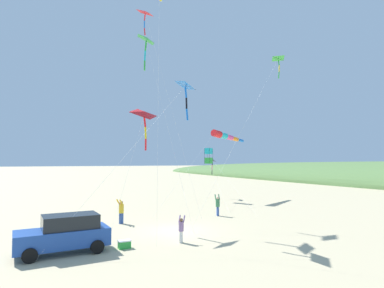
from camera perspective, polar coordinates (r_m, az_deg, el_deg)
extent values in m
plane|color=#C6B58C|center=(21.25, -2.80, -15.36)|extent=(600.00, 600.00, 0.00)
cube|color=#1E479E|center=(17.29, -22.38, -15.41)|extent=(4.37, 2.01, 0.84)
cube|color=black|center=(17.19, -21.15, -12.92)|extent=(2.64, 1.72, 0.68)
cylinder|color=black|center=(16.36, -27.30, -17.53)|extent=(0.67, 0.24, 0.66)
cylinder|color=black|center=(18.16, -27.56, -16.04)|extent=(0.67, 0.24, 0.66)
cylinder|color=black|center=(16.76, -16.78, -17.39)|extent=(0.67, 0.24, 0.66)
cylinder|color=black|center=(18.52, -18.12, -15.98)|extent=(0.67, 0.24, 0.66)
cube|color=green|center=(17.43, -12.14, -17.40)|extent=(0.60, 0.40, 0.36)
cube|color=white|center=(17.38, -12.13, -16.73)|extent=(0.62, 0.42, 0.06)
cube|color=#335199|center=(23.90, -12.69, -12.99)|extent=(0.33, 0.27, 0.76)
cylinder|color=gold|center=(23.79, -12.67, -11.34)|extent=(0.47, 0.47, 0.63)
sphere|color=#A37551|center=(23.73, -12.65, -10.31)|extent=(0.24, 0.24, 0.24)
cylinder|color=gold|center=(23.51, -12.66, -10.28)|extent=(0.38, 0.26, 0.48)
cylinder|color=gold|center=(23.73, -13.19, -10.20)|extent=(0.38, 0.26, 0.48)
cube|color=silver|center=(18.15, -1.98, -16.46)|extent=(0.25, 0.26, 0.63)
cylinder|color=#8E6B9E|center=(18.02, -1.98, -14.69)|extent=(0.40, 0.40, 0.52)
sphere|color=brown|center=(17.96, -1.97, -13.57)|extent=(0.20, 0.20, 0.20)
cylinder|color=#8E6B9E|center=(18.10, -2.26, -13.37)|extent=(0.27, 0.29, 0.39)
cylinder|color=#8E6B9E|center=(18.04, -1.46, -13.41)|extent=(0.27, 0.29, 0.39)
cube|color=#335199|center=(26.65, 4.68, -12.04)|extent=(0.23, 0.32, 0.75)
cylinder|color=#3D7F51|center=(26.55, 4.67, -10.59)|extent=(0.43, 0.43, 0.62)
sphere|color=beige|center=(26.50, 4.67, -9.68)|extent=(0.23, 0.23, 0.23)
cylinder|color=#3D7F51|center=(26.60, 4.26, -9.57)|extent=(0.20, 0.39, 0.47)
cylinder|color=#3D7F51|center=(26.68, 4.91, -9.55)|extent=(0.20, 0.39, 0.47)
cylinder|color=white|center=(19.73, -6.10, 10.99)|extent=(1.68, 4.08, 18.61)
cube|color=#1EB7C6|center=(36.61, 3.01, -1.28)|extent=(0.93, 0.93, 0.69)
cube|color=green|center=(36.59, 3.02, -3.02)|extent=(0.93, 0.93, 0.69)
cylinder|color=black|center=(37.07, 2.85, -2.17)|extent=(0.02, 0.02, 1.80)
cylinder|color=black|center=(36.49, 2.27, -2.15)|extent=(0.02, 0.02, 1.80)
cylinder|color=black|center=(36.70, 3.76, -2.15)|extent=(0.02, 0.02, 1.80)
cylinder|color=black|center=(36.11, 3.19, -2.14)|extent=(0.02, 0.02, 1.80)
cylinder|color=white|center=(32.18, 4.66, -7.38)|extent=(3.04, 8.68, 4.24)
pyramid|color=blue|center=(20.48, -1.12, 10.79)|extent=(1.66, 1.91, 0.58)
cylinder|color=black|center=(20.46, -1.22, 10.55)|extent=(1.22, 0.63, 0.58)
cylinder|color=blue|center=(20.36, -1.13, 9.34)|extent=(0.21, 0.18, 0.74)
cylinder|color=black|center=(20.17, -1.01, 7.35)|extent=(0.16, 0.22, 0.74)
cylinder|color=blue|center=(20.00, -0.89, 5.33)|extent=(0.20, 0.21, 0.74)
cylinder|color=white|center=(17.38, -12.38, -2.58)|extent=(8.52, 2.08, 9.28)
pyramid|color=red|center=(22.05, -8.57, 5.58)|extent=(2.05, 1.63, 0.81)
cylinder|color=black|center=(22.08, -8.67, 5.34)|extent=(0.48, 1.29, 0.90)
cylinder|color=red|center=(22.00, -8.55, 4.08)|extent=(0.26, 0.22, 0.82)
cylinder|color=yellow|center=(21.91, -8.40, 2.00)|extent=(0.20, 0.19, 0.81)
cylinder|color=red|center=(21.88, -8.38, -0.10)|extent=(0.17, 0.23, 0.82)
cylinder|color=white|center=(20.51, -11.48, -4.92)|extent=(2.73, 1.96, 7.67)
pyramid|color=red|center=(32.72, -8.43, 22.56)|extent=(1.75, 1.40, 0.49)
cylinder|color=black|center=(32.71, -8.47, 22.40)|extent=(0.41, 1.25, 0.46)
cylinder|color=red|center=(32.54, -8.54, 21.73)|extent=(0.21, 0.20, 0.70)
cylinder|color=blue|center=(32.30, -8.61, 20.60)|extent=(0.17, 0.20, 0.69)
cylinder|color=red|center=(32.05, -8.55, 19.46)|extent=(0.21, 0.19, 0.70)
cylinder|color=white|center=(26.37, -4.00, 7.28)|extent=(1.61, 8.29, 18.53)
cylinder|color=red|center=(37.00, 4.48, 1.87)|extent=(1.52, 1.23, 0.96)
cylinder|color=#1EB7C6|center=(37.96, 5.61, 1.54)|extent=(1.47, 1.12, 0.84)
cylinder|color=#EF4C93|center=(38.93, 6.68, 1.24)|extent=(1.42, 1.01, 0.73)
cylinder|color=orange|center=(39.93, 7.70, 0.95)|extent=(1.37, 0.90, 0.62)
cylinder|color=blue|center=(40.93, 8.67, 0.67)|extent=(1.31, 0.79, 0.50)
cylinder|color=white|center=(30.14, -0.67, -4.49)|extent=(10.73, 8.30, 7.60)
pyramid|color=green|center=(26.48, -8.17, 18.36)|extent=(2.09, 2.05, 0.70)
cylinder|color=black|center=(26.47, -8.27, 18.15)|extent=(1.01, 1.09, 0.72)
cylinder|color=green|center=(26.29, -8.36, 17.15)|extent=(0.23, 0.19, 0.82)
cylinder|color=#1EB7C6|center=(26.00, -8.51, 15.51)|extent=(0.22, 0.21, 0.82)
cylinder|color=green|center=(25.69, -8.57, 13.86)|extent=(0.20, 0.26, 0.82)
cylinder|color=white|center=(22.28, -4.50, 3.36)|extent=(1.18, 5.86, 14.03)
pyramid|color=black|center=(39.43, 3.74, -2.83)|extent=(1.31, 1.52, 0.51)
cylinder|color=black|center=(39.43, 3.69, -2.93)|extent=(0.94, 0.50, 0.54)
cylinder|color=black|center=(39.42, 3.68, -3.44)|extent=(0.13, 0.12, 0.58)
cylinder|color=#EF4C93|center=(39.44, 3.65, -4.28)|extent=(0.13, 0.16, 0.58)
cylinder|color=black|center=(39.48, 3.64, -5.12)|extent=(0.14, 0.12, 0.58)
cylinder|color=white|center=(32.87, 6.95, -6.96)|extent=(3.80, 13.36, 4.61)
pyramid|color=green|center=(27.93, 15.35, 14.83)|extent=(0.93, 1.29, 0.29)
cylinder|color=black|center=(27.91, 15.33, 14.70)|extent=(1.07, 0.14, 0.23)
cylinder|color=green|center=(27.80, 15.41, 14.05)|extent=(0.17, 0.17, 0.55)
cylinder|color=yellow|center=(27.62, 15.49, 12.99)|extent=(0.16, 0.14, 0.55)
cylinder|color=green|center=(27.44, 15.43, 11.92)|extent=(0.16, 0.14, 0.55)
cylinder|color=white|center=(23.20, 8.66, 1.79)|extent=(9.02, 1.51, 12.95)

